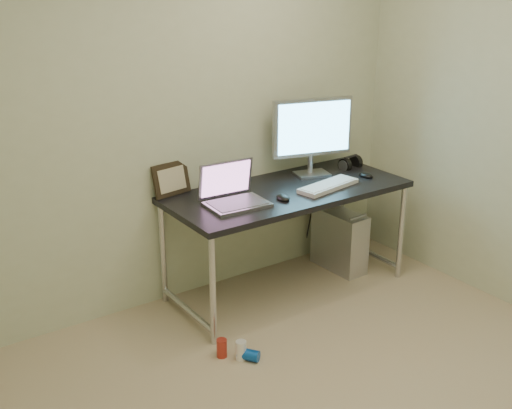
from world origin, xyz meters
name	(u,v)px	position (x,y,z in m)	size (l,w,h in m)	color
wall_back	(177,118)	(0.00, 1.75, 1.25)	(3.50, 0.02, 2.50)	beige
desk	(287,199)	(0.63, 1.39, 0.67)	(1.67, 0.73, 0.75)	black
tower_computer	(339,240)	(1.16, 1.43, 0.23)	(0.21, 0.44, 0.48)	silver
cable_a	(312,210)	(1.11, 1.70, 0.40)	(0.01, 0.01, 0.70)	black
cable_b	(322,210)	(1.20, 1.68, 0.38)	(0.01, 0.01, 0.72)	black
can_red	(222,348)	(-0.20, 0.91, 0.06)	(0.06, 0.06, 0.11)	#AC2D20
can_white	(241,350)	(-0.12, 0.83, 0.06)	(0.06, 0.06, 0.12)	white
can_blue	(249,355)	(-0.09, 0.79, 0.03)	(0.07, 0.07, 0.12)	#0E4BAF
laptop	(233,194)	(0.17, 1.36, 0.81)	(0.39, 0.33, 0.26)	#A2A2A9
monitor	(313,131)	(0.96, 1.54, 1.07)	(0.58, 0.23, 0.56)	#A2A2A9
keyboard	(328,186)	(0.87, 1.25, 0.76)	(0.47, 0.15, 0.03)	silver
mouse_right	(366,174)	(1.25, 1.28, 0.77)	(0.08, 0.12, 0.04)	black
mouse_left	(283,196)	(0.48, 1.24, 0.77)	(0.08, 0.12, 0.04)	black
headphones	(350,163)	(1.32, 1.52, 0.78)	(0.18, 0.11, 0.11)	black
picture_frame	(171,179)	(-0.07, 1.72, 0.86)	(0.27, 0.03, 0.22)	black
webcam	(212,179)	(0.19, 1.65, 0.83)	(0.04, 0.03, 0.11)	silver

